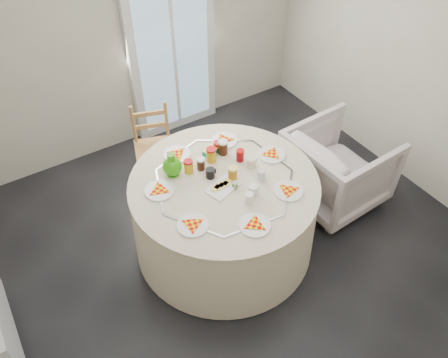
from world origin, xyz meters
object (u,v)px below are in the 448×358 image
green_pitcher (172,165)px  armchair (338,167)px  wooden_chair (154,144)px  table (224,215)px

green_pitcher → armchair: bearing=-4.3°
wooden_chair → armchair: bearing=-21.6°
wooden_chair → table: bearing=-64.1°
armchair → green_pitcher: size_ratio=4.26×
table → green_pitcher: 0.65m
wooden_chair → green_pitcher: size_ratio=4.20×
table → wooden_chair: size_ratio=1.86×
table → wooden_chair: (-0.13, 1.08, 0.09)m
wooden_chair → armchair: 1.79m
table → green_pitcher: bearing=135.5°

